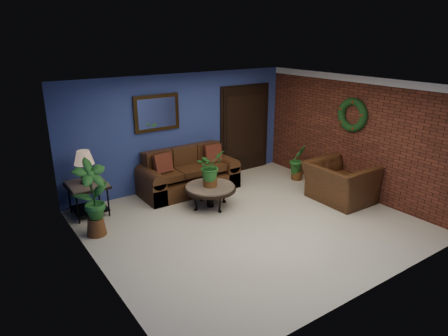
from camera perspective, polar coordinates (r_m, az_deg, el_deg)
floor at (r=7.41m, az=3.73°, el=-7.87°), size 5.50×5.50×0.00m
wall_back at (r=8.96m, az=-6.06°, el=5.33°), size 5.50×0.04×2.50m
wall_left at (r=5.74m, az=-18.16°, el=-3.36°), size 0.04×5.00×2.50m
wall_right_brick at (r=8.86m, az=18.07°, el=4.35°), size 0.04×5.00×2.50m
ceiling at (r=6.68m, az=4.19°, el=11.68°), size 5.50×5.00×0.02m
crown_molding at (r=8.64m, az=18.75°, el=11.92°), size 0.03×5.00×0.14m
wall_mirror at (r=8.56m, az=-9.59°, el=7.77°), size 1.02×0.06×0.77m
closet_door at (r=9.91m, az=2.99°, el=5.54°), size 1.44×0.06×2.18m
wreath at (r=8.75m, az=17.87°, el=7.23°), size 0.16×0.72×0.72m
sofa at (r=8.82m, az=-5.27°, el=-1.22°), size 2.13×0.92×0.96m
coffee_table at (r=7.93m, az=-1.99°, el=-2.96°), size 1.03×1.03×0.44m
end_table at (r=7.97m, az=-18.92°, el=-3.02°), size 0.71×0.71×0.65m
table_lamp at (r=7.79m, az=-19.34°, el=0.69°), size 0.36×0.36×0.60m
side_chair at (r=8.95m, az=-3.51°, el=0.37°), size 0.40×0.40×0.88m
armchair at (r=8.52m, az=16.17°, el=-2.00°), size 1.11×1.26×0.81m
coffee_plant at (r=7.77m, az=-2.03°, el=0.11°), size 0.64×0.60×0.71m
floor_plant at (r=9.54m, az=10.48°, el=0.91°), size 0.43×0.37×0.85m
tall_plant at (r=7.06m, az=-18.25°, el=-3.76°), size 0.65×0.49×1.36m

